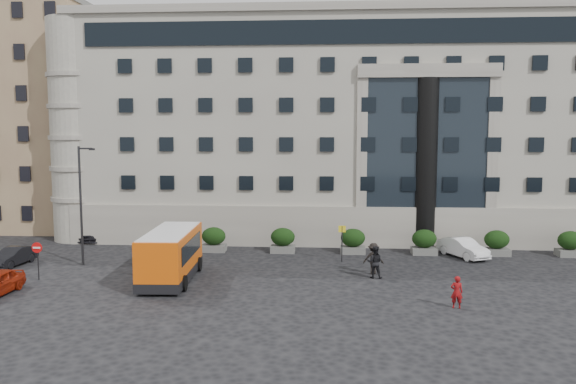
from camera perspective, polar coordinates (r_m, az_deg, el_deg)
name	(u,v)px	position (r m, az deg, el deg)	size (l,w,h in m)	color
ground	(254,279)	(34.65, -3.50, -8.83)	(120.00, 120.00, 0.00)	black
civic_building	(342,132)	(55.25, 5.55, 6.13)	(44.00, 24.00, 18.00)	gray
entrance_column	(426,164)	(44.27, 13.80, 2.78)	(1.80, 1.80, 13.00)	black
apartment_near	(34,121)	(60.26, -24.42, 6.57)	(14.00, 14.00, 20.00)	#8E6E52
apartment_far	(83,116)	(77.80, -20.15, 7.23)	(13.00, 13.00, 22.00)	#82624B
hedge_a	(214,239)	(42.59, -7.55, -4.78)	(1.80, 1.26, 1.84)	#535351
hedge_b	(283,240)	(41.90, -0.53, -4.91)	(1.80, 1.26, 1.84)	#535351
hedge_c	(353,241)	(41.84, 6.61, -4.96)	(1.80, 1.26, 1.84)	#535351
hedge_d	(424,242)	(42.43, 13.67, -4.94)	(1.80, 1.26, 1.84)	#535351
hedge_e	(497,243)	(43.63, 20.44, -4.85)	(1.80, 1.26, 1.84)	#535351
hedge_f	(570,244)	(45.40, 26.75, -4.71)	(1.80, 1.26, 1.84)	#535351
street_lamp	(82,201)	(39.93, -20.24, -0.83)	(1.16, 0.18, 8.00)	#262628
bus_stop_sign	(342,237)	(38.91, 5.51, -4.58)	(0.50, 0.08, 2.52)	#262628
no_entry_sign	(37,253)	(37.22, -24.11, -5.70)	(0.64, 0.16, 2.32)	#262628
minibus	(171,253)	(34.69, -11.81, -6.09)	(2.99, 7.37, 3.04)	#DA510A
red_truck	(96,210)	(56.50, -18.92, -1.71)	(3.24, 6.01, 3.11)	maroon
parked_car_b	(13,257)	(42.15, -26.15, -5.90)	(1.30, 3.73, 1.23)	black
parked_car_c	(100,231)	(49.54, -18.60, -3.78)	(1.97, 4.85, 1.41)	black
parked_car_d	(126,223)	(53.01, -16.14, -3.03)	(2.47, 5.36, 1.49)	black
white_taxi	(463,248)	(42.24, 17.35, -5.42)	(1.47, 4.20, 1.39)	white
pedestrian_a	(457,292)	(30.15, 16.76, -9.71)	(0.61, 0.40, 1.67)	maroon
pedestrian_b	(375,262)	(35.04, 8.80, -7.05)	(0.96, 0.75, 1.98)	black
pedestrian_c	(373,258)	(36.03, 8.68, -6.69)	(1.28, 0.73, 1.98)	black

